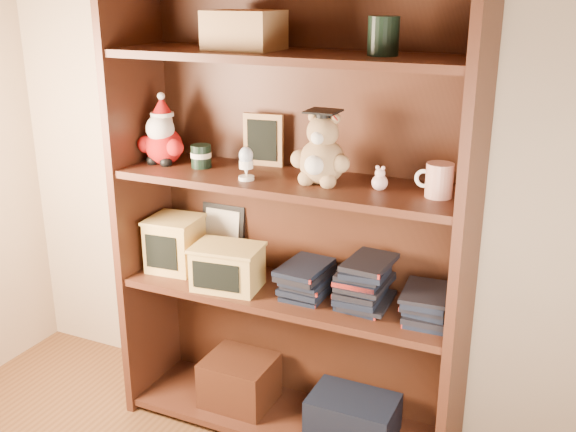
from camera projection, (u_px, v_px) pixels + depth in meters
name	position (u px, v px, depth m)	size (l,w,h in m)	color
bookcase	(294.00, 223.00, 2.28)	(1.20, 0.35, 1.60)	#432013
shelf_lower	(288.00, 294.00, 2.32)	(1.14, 0.33, 0.02)	#432013
shelf_upper	(288.00, 182.00, 2.19)	(1.14, 0.33, 0.02)	#432013
santa_plush	(162.00, 137.00, 2.34)	(0.18, 0.13, 0.26)	#A50F0F
teachers_tin	(201.00, 156.00, 2.30)	(0.07, 0.07, 0.08)	black
chalkboard_plaque	(263.00, 141.00, 2.31)	(0.14, 0.08, 0.18)	#9E7547
egg_cup	(246.00, 162.00, 2.14)	(0.05, 0.05, 0.11)	white
grad_teddy_bear	(322.00, 155.00, 2.10)	(0.20, 0.17, 0.24)	#A18055
pink_figurine	(380.00, 180.00, 2.05)	(0.05, 0.05, 0.08)	beige
teacher_mug	(438.00, 180.00, 1.97)	(0.12, 0.08, 0.10)	silver
certificate_frame	(223.00, 233.00, 2.53)	(0.18, 0.05, 0.22)	black
treats_box	(175.00, 243.00, 2.46)	(0.20, 0.20, 0.20)	tan
pencils_box	(227.00, 267.00, 2.31)	(0.25, 0.19, 0.15)	tan
book_stack_left	(307.00, 279.00, 2.27)	(0.14, 0.20, 0.11)	black
book_stack_mid	(365.00, 283.00, 2.18)	(0.14, 0.20, 0.16)	black
book_stack_right	(428.00, 304.00, 2.10)	(0.14, 0.20, 0.10)	black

